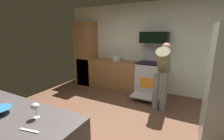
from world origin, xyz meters
TOP-DOWN VIEW (x-y plane):
  - ground_plane at (0.00, 0.00)m, footprint 5.20×4.80m
  - wall_back at (0.00, 2.34)m, footprint 5.20×0.12m
  - lower_cabinet_run at (-0.90, 1.98)m, footprint 2.40×0.60m
  - cabinet_column at (-1.90, 1.98)m, footprint 0.60×0.60m
  - oven_range at (0.37, 1.96)m, footprint 0.76×1.05m
  - microwave at (0.37, 2.06)m, footprint 0.74×0.38m
  - person_cook at (0.78, 1.27)m, footprint 0.31×0.65m
  - wine_glass_near at (-0.01, -1.36)m, footprint 0.08×0.08m
  - knife_chef at (0.13, -1.54)m, footprint 0.21×0.06m
  - stock_pot at (-0.74, 1.98)m, footprint 0.27×0.27m

SIDE VIEW (x-z plane):
  - ground_plane at x=0.00m, z-range -0.02..0.00m
  - lower_cabinet_run at x=-0.90m, z-range 0.00..0.90m
  - oven_range at x=0.37m, z-range -0.24..1.25m
  - knife_chef at x=0.13m, z-range 0.90..0.91m
  - person_cook at x=0.78m, z-range 0.14..1.67m
  - stock_pot at x=-0.74m, z-range 0.90..1.06m
  - wine_glass_near at x=-0.01m, z-range 0.94..1.10m
  - cabinet_column at x=-1.90m, z-range 0.00..2.10m
  - wall_back at x=0.00m, z-range 0.00..2.60m
  - microwave at x=0.37m, z-range 1.48..1.78m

